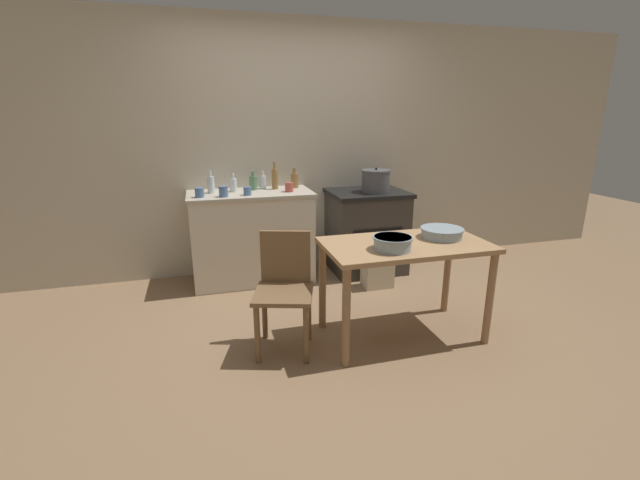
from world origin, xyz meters
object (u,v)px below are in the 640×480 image
(stove, at_px, (366,231))
(cup_mid_right, at_px, (247,191))
(mixing_bowl_large, at_px, (393,242))
(cup_right, at_px, (223,191))
(flour_sack, at_px, (377,271))
(stock_pot, at_px, (376,181))
(bottle_center_right, at_px, (263,182))
(bottle_mid_left, at_px, (275,179))
(cup_end_right, at_px, (289,187))
(chair, at_px, (284,287))
(cup_far_right, at_px, (200,193))
(bottle_far_left, at_px, (295,180))
(bottle_center, at_px, (233,185))
(bottle_left, at_px, (253,183))
(work_table, at_px, (405,257))
(mixing_bowl_small, at_px, (442,232))

(stove, xyz_separation_m, cup_mid_right, (-1.25, -0.12, 0.51))
(mixing_bowl_large, bearing_deg, cup_right, 126.56)
(stove, bearing_deg, flour_sack, -97.84)
(stock_pot, height_order, bottle_center_right, stock_pot)
(bottle_mid_left, distance_m, cup_right, 0.60)
(cup_end_right, bearing_deg, chair, -103.65)
(mixing_bowl_large, height_order, cup_far_right, cup_far_right)
(flour_sack, distance_m, bottle_far_left, 1.25)
(stock_pot, relative_size, bottle_center, 1.70)
(bottle_center, bearing_deg, bottle_left, 14.25)
(chair, height_order, flour_sack, chair)
(bottle_left, bearing_deg, bottle_center_right, 23.73)
(stove, relative_size, flour_sack, 2.77)
(chair, distance_m, bottle_mid_left, 1.59)
(work_table, bearing_deg, cup_right, 133.26)
(work_table, bearing_deg, bottle_left, 119.61)
(bottle_far_left, xyz_separation_m, cup_end_right, (-0.10, -0.21, -0.03))
(cup_end_right, bearing_deg, cup_far_right, -176.09)
(cup_right, relative_size, cup_far_right, 1.15)
(work_table, bearing_deg, stove, 79.37)
(stock_pot, distance_m, bottle_far_left, 0.83)
(stock_pot, relative_size, cup_right, 3.04)
(bottle_left, bearing_deg, bottle_mid_left, -3.02)
(cup_right, bearing_deg, stove, 5.54)
(flour_sack, bearing_deg, bottle_center, 155.60)
(mixing_bowl_large, height_order, bottle_far_left, bottle_far_left)
(chair, bearing_deg, mixing_bowl_small, 15.38)
(chair, xyz_separation_m, cup_right, (-0.32, 1.20, 0.49))
(flour_sack, xyz_separation_m, mixing_bowl_large, (-0.37, -1.06, 0.64))
(stove, relative_size, chair, 1.03)
(chair, xyz_separation_m, bottle_center, (-0.21, 1.44, 0.51))
(work_table, height_order, cup_mid_right, cup_mid_right)
(bottle_center, distance_m, cup_mid_right, 0.25)
(cup_right, bearing_deg, bottle_center, 65.76)
(stock_pot, bearing_deg, stove, 126.66)
(stock_pot, xyz_separation_m, cup_far_right, (-1.74, -0.03, -0.03))
(mixing_bowl_small, height_order, cup_end_right, cup_end_right)
(bottle_left, relative_size, cup_end_right, 2.07)
(flour_sack, bearing_deg, work_table, -102.06)
(cup_end_right, bearing_deg, work_table, -67.39)
(bottle_center_right, bearing_deg, chair, -93.46)
(flour_sack, relative_size, bottle_mid_left, 1.15)
(stove, xyz_separation_m, flour_sack, (-0.07, -0.49, -0.28))
(bottle_far_left, relative_size, bottle_mid_left, 0.75)
(work_table, xyz_separation_m, bottle_left, (-0.90, 1.58, 0.34))
(stove, bearing_deg, chair, -130.74)
(mixing_bowl_small, relative_size, cup_far_right, 3.73)
(mixing_bowl_large, height_order, cup_mid_right, cup_mid_right)
(chair, distance_m, bottle_left, 1.58)
(mixing_bowl_large, bearing_deg, bottle_far_left, 100.14)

